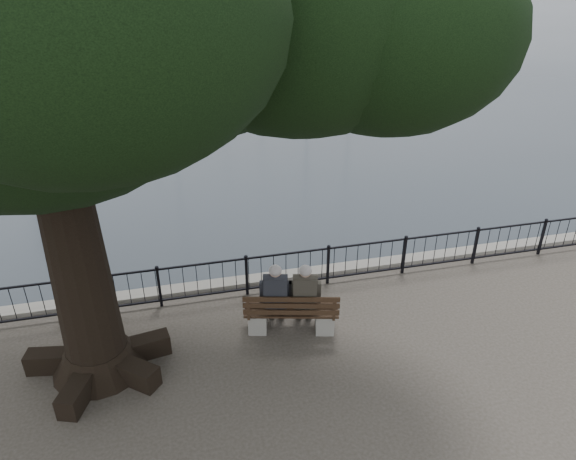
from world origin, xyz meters
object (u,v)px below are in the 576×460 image
object	(u,v)px
tree	(93,2)
lion_monument	(198,28)
bench	(291,316)
person_right	(305,298)
person_left	(276,298)

from	to	relation	value
tree	lion_monument	distance (m)	49.68
bench	person_right	bearing A→B (deg)	7.63
person_right	lion_monument	world-z (taller)	lion_monument
person_right	tree	distance (m)	6.62
person_left	lion_monument	size ratio (longest dim) A/B	0.20
person_left	person_right	xyz separation A→B (m)	(0.59, -0.15, 0.00)
bench	person_right	distance (m)	0.50
bench	person_left	world-z (taller)	person_left
lion_monument	person_left	bearing A→B (deg)	-93.05
bench	lion_monument	distance (m)	49.07
bench	tree	xyz separation A→B (m)	(-2.96, -0.08, 6.16)
person_left	tree	distance (m)	6.36
tree	person_right	bearing A→B (deg)	2.16
bench	lion_monument	xyz separation A→B (m)	(2.32, 49.01, 0.71)
tree	lion_monument	xyz separation A→B (m)	(5.28, 49.10, -5.46)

